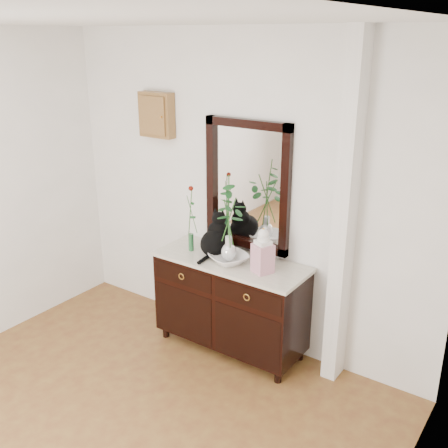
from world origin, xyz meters
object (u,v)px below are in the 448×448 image
Objects in this scene: cat at (215,234)px; ginger_jar at (263,250)px; sideboard at (231,300)px; lotus_bowl at (229,259)px.

cat is 1.00× the size of ginger_jar.
sideboard is 0.42m from lotus_bowl.
lotus_bowl is 0.82× the size of ginger_jar.
ginger_jar is (0.51, -0.07, 0.00)m from cat.
cat is at bearing 159.23° from lotus_bowl.
sideboard is 3.52× the size of ginger_jar.
ginger_jar is (0.32, 0.01, 0.15)m from lotus_bowl.
lotus_bowl is 0.35m from ginger_jar.
cat is at bearing 172.68° from ginger_jar.
sideboard is at bearing 171.27° from ginger_jar.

